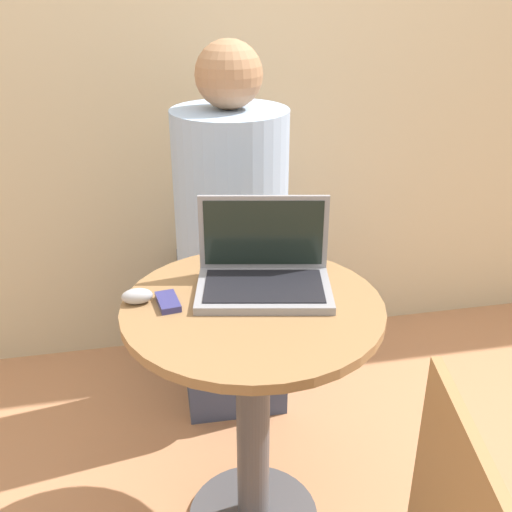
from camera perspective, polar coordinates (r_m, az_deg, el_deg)
The scene contains 6 objects.
back_wall at distance 2.23m, azimuth -5.73°, elevation 22.06°, with size 7.00×0.05×2.60m.
round_table at distance 1.55m, azimuth -0.29°, elevation -11.63°, with size 0.63×0.63×0.71m.
laptop at distance 1.48m, azimuth 0.74°, elevation -1.38°, with size 0.36×0.28×0.22m.
cell_phone at distance 1.43m, azimuth -8.39°, elevation -4.34°, with size 0.06×0.10×0.02m.
computer_mouse at distance 1.44m, azimuth -11.26°, elevation -3.77°, with size 0.07×0.04×0.04m.
person_seated at distance 2.05m, azimuth -2.48°, elevation -0.67°, with size 0.36×0.56×1.26m.
Camera 1 is at (-0.24, -1.21, 1.42)m, focal length 42.00 mm.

